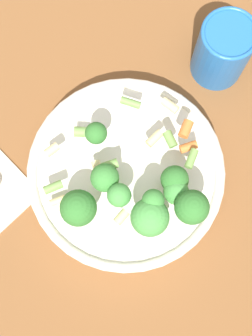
{
  "coord_description": "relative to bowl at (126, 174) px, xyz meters",
  "views": [
    {
      "loc": [
        -0.11,
        -0.07,
        0.67
      ],
      "look_at": [
        0.0,
        0.0,
        0.07
      ],
      "focal_mm": 50.0,
      "sensor_mm": 36.0,
      "label": 1
    }
  ],
  "objects": [
    {
      "name": "ground_plane",
      "position": [
        0.0,
        0.0,
        -0.03
      ],
      "size": [
        3.0,
        3.0,
        0.0
      ],
      "primitive_type": "plane",
      "color": "brown"
    },
    {
      "name": "bowl",
      "position": [
        0.0,
        0.0,
        0.0
      ],
      "size": [
        0.27,
        0.27,
        0.05
      ],
      "color": "silver",
      "rests_on": "ground_plane"
    },
    {
      "name": "pasta_salad",
      "position": [
        -0.02,
        -0.03,
        0.07
      ],
      "size": [
        0.21,
        0.22,
        0.07
      ],
      "color": "#8CB766",
      "rests_on": "bowl"
    },
    {
      "name": "cup",
      "position": [
        0.22,
        -0.01,
        0.03
      ],
      "size": [
        0.08,
        0.08,
        0.11
      ],
      "color": "#2366B2",
      "rests_on": "ground_plane"
    }
  ]
}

